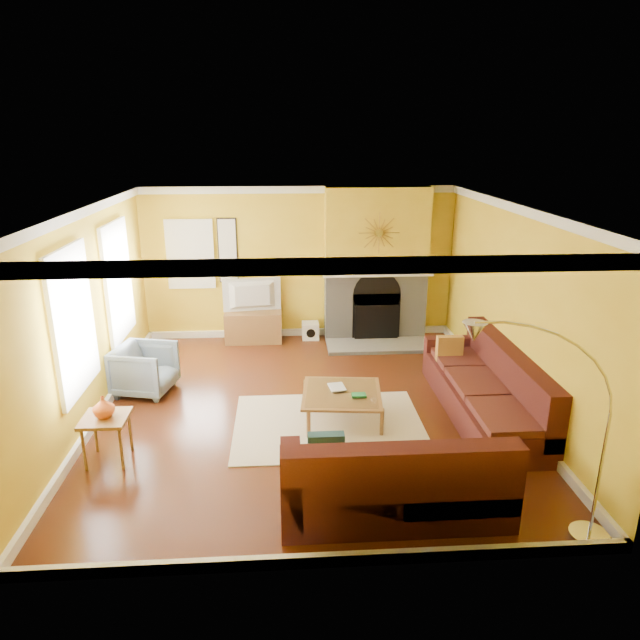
{
  "coord_description": "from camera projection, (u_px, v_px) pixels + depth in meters",
  "views": [
    {
      "loc": [
        -0.29,
        -6.97,
        3.55
      ],
      "look_at": [
        0.2,
        0.4,
        1.13
      ],
      "focal_mm": 32.0,
      "sensor_mm": 36.0,
      "label": 1
    }
  ],
  "objects": [
    {
      "name": "wall_back",
      "position": [
        299.0,
        263.0,
        10.17
      ],
      "size": [
        5.5,
        0.02,
        2.7
      ],
      "primitive_type": "cube",
      "color": "gold",
      "rests_on": "ground"
    },
    {
      "name": "wall_right",
      "position": [
        516.0,
        310.0,
        7.49
      ],
      "size": [
        0.02,
        6.0,
        2.7
      ],
      "primitive_type": "cube",
      "color": "gold",
      "rests_on": "ground"
    },
    {
      "name": "hearth",
      "position": [
        379.0,
        346.0,
        9.94
      ],
      "size": [
        1.8,
        0.7,
        0.06
      ],
      "primitive_type": "cube",
      "color": "gray",
      "rests_on": "floor"
    },
    {
      "name": "coffee_table",
      "position": [
        342.0,
        406.0,
        7.37
      ],
      "size": [
        1.1,
        1.1,
        0.4
      ],
      "primitive_type": null,
      "rotation": [
        0.0,
        0.0,
        -0.1
      ],
      "color": "white",
      "rests_on": "floor"
    },
    {
      "name": "rug",
      "position": [
        329.0,
        425.0,
        7.28
      ],
      "size": [
        2.4,
        1.8,
        0.02
      ],
      "primitive_type": "cube",
      "color": "beige",
      "rests_on": "floor"
    },
    {
      "name": "window_left_near",
      "position": [
        117.0,
        281.0,
        8.33
      ],
      "size": [
        0.06,
        1.22,
        1.72
      ],
      "primitive_type": "cube",
      "color": "white",
      "rests_on": "wall_left"
    },
    {
      "name": "media_console",
      "position": [
        254.0,
        327.0,
        10.16
      ],
      "size": [
        1.0,
        0.45,
        0.55
      ],
      "primitive_type": "cube",
      "color": "olive",
      "rests_on": "floor"
    },
    {
      "name": "wall_art",
      "position": [
        228.0,
        251.0,
        9.97
      ],
      "size": [
        0.34,
        0.04,
        1.14
      ],
      "primitive_type": "cube",
      "color": "white",
      "rests_on": "wall_back"
    },
    {
      "name": "arc_lamp",
      "position": [
        542.0,
        439.0,
        4.88
      ],
      "size": [
        1.35,
        0.36,
        2.12
      ],
      "primitive_type": null,
      "color": "silver",
      "rests_on": "floor"
    },
    {
      "name": "ceiling",
      "position": [
        306.0,
        207.0,
        6.89
      ],
      "size": [
        5.5,
        6.0,
        0.02
      ],
      "primitive_type": "cube",
      "color": "white",
      "rests_on": "ground"
    },
    {
      "name": "book",
      "position": [
        329.0,
        388.0,
        7.39
      ],
      "size": [
        0.24,
        0.29,
        0.03
      ],
      "primitive_type": "imported",
      "rotation": [
        0.0,
        0.0,
        0.14
      ],
      "color": "white",
      "rests_on": "coffee_table"
    },
    {
      "name": "side_table",
      "position": [
        108.0,
        439.0,
        6.42
      ],
      "size": [
        0.5,
        0.5,
        0.55
      ],
      "primitive_type": null,
      "rotation": [
        0.0,
        0.0,
        -0.0
      ],
      "color": "olive",
      "rests_on": "floor"
    },
    {
      "name": "crown_molding",
      "position": [
        306.0,
        212.0,
        6.91
      ],
      "size": [
        5.5,
        6.0,
        0.12
      ],
      "primitive_type": null,
      "color": "white",
      "rests_on": "ceiling"
    },
    {
      "name": "mantel",
      "position": [
        378.0,
        273.0,
        9.86
      ],
      "size": [
        1.92,
        0.22,
        0.08
      ],
      "primitive_type": "cube",
      "color": "white",
      "rests_on": "fireplace"
    },
    {
      "name": "armchair",
      "position": [
        145.0,
        369.0,
        8.12
      ],
      "size": [
        0.93,
        0.91,
        0.71
      ],
      "primitive_type": "imported",
      "rotation": [
        0.0,
        0.0,
        1.34
      ],
      "color": "slate",
      "rests_on": "floor"
    },
    {
      "name": "subwoofer",
      "position": [
        310.0,
        330.0,
        10.34
      ],
      "size": [
        0.3,
        0.3,
        0.3
      ],
      "primitive_type": "cube",
      "color": "white",
      "rests_on": "floor"
    },
    {
      "name": "tv",
      "position": [
        252.0,
        296.0,
        9.99
      ],
      "size": [
        1.03,
        0.27,
        0.59
      ],
      "primitive_type": "imported",
      "rotation": [
        0.0,
        0.0,
        3.27
      ],
      "color": "black",
      "rests_on": "media_console"
    },
    {
      "name": "sunburst",
      "position": [
        379.0,
        233.0,
        9.65
      ],
      "size": [
        0.7,
        0.04,
        0.7
      ],
      "primitive_type": null,
      "color": "olive",
      "rests_on": "fireplace"
    },
    {
      "name": "vase",
      "position": [
        103.0,
        407.0,
        6.3
      ],
      "size": [
        0.27,
        0.27,
        0.25
      ],
      "primitive_type": "imported",
      "rotation": [
        0.0,
        0.0,
        -0.13
      ],
      "color": "#D8591E",
      "rests_on": "side_table"
    },
    {
      "name": "wall_front",
      "position": [
        323.0,
        429.0,
        4.46
      ],
      "size": [
        5.5,
        0.02,
        2.7
      ],
      "primitive_type": "cube",
      "color": "gold",
      "rests_on": "ground"
    },
    {
      "name": "baseboard",
      "position": [
        307.0,
        404.0,
        7.71
      ],
      "size": [
        5.5,
        6.0,
        0.12
      ],
      "primitive_type": null,
      "color": "white",
      "rests_on": "floor"
    },
    {
      "name": "floor",
      "position": [
        307.0,
        409.0,
        7.74
      ],
      "size": [
        5.5,
        6.0,
        0.02
      ],
      "primitive_type": "cube",
      "color": "#602B14",
      "rests_on": "ground"
    },
    {
      "name": "window_back",
      "position": [
        190.0,
        254.0,
        9.94
      ],
      "size": [
        0.82,
        0.06,
        1.22
      ],
      "primitive_type": "cube",
      "color": "white",
      "rests_on": "wall_back"
    },
    {
      "name": "window_left_far",
      "position": [
        72.0,
        322.0,
        6.53
      ],
      "size": [
        0.06,
        1.22,
        1.72
      ],
      "primitive_type": "cube",
      "color": "white",
      "rests_on": "wall_left"
    },
    {
      "name": "fireplace",
      "position": [
        376.0,
        265.0,
        10.05
      ],
      "size": [
        1.8,
        0.4,
        2.7
      ],
      "primitive_type": null,
      "color": "gray",
      "rests_on": "floor"
    },
    {
      "name": "sectional_sofa",
      "position": [
        408.0,
        402.0,
        6.92
      ],
      "size": [
        3.1,
        3.82,
        0.9
      ],
      "primitive_type": null,
      "color": "#471916",
      "rests_on": "floor"
    },
    {
      "name": "wall_left",
      "position": [
        87.0,
        318.0,
        7.14
      ],
      "size": [
        0.02,
        6.0,
        2.7
      ],
      "primitive_type": "cube",
      "color": "gold",
      "rests_on": "ground"
    }
  ]
}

